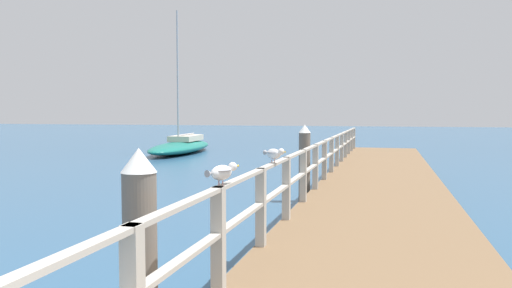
% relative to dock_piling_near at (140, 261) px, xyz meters
% --- Properties ---
extents(pier_deck, '(2.98, 24.36, 0.44)m').
position_rel_dock_piling_near_xyz_m(pier_deck, '(1.79, 8.96, -0.73)').
color(pier_deck, brown).
rests_on(pier_deck, ground_plane).
extents(pier_railing, '(0.12, 22.88, 1.01)m').
position_rel_dock_piling_near_xyz_m(pier_railing, '(0.38, 8.96, 0.12)').
color(pier_railing, '#B2ADA3').
rests_on(pier_railing, pier_deck).
extents(dock_piling_near, '(0.29, 0.29, 1.88)m').
position_rel_dock_piling_near_xyz_m(dock_piling_near, '(0.00, 0.00, 0.00)').
color(dock_piling_near, '#6B6056').
rests_on(dock_piling_near, ground_plane).
extents(dock_piling_far, '(0.29, 0.29, 1.88)m').
position_rel_dock_piling_near_xyz_m(dock_piling_far, '(0.00, 8.13, 0.00)').
color(dock_piling_far, '#6B6056').
rests_on(dock_piling_far, ground_plane).
extents(seagull_foreground, '(0.24, 0.46, 0.21)m').
position_rel_dock_piling_near_xyz_m(seagull_foreground, '(0.38, 0.94, 0.64)').
color(seagull_foreground, white).
rests_on(seagull_foreground, pier_railing).
extents(seagull_background, '(0.40, 0.34, 0.21)m').
position_rel_dock_piling_near_xyz_m(seagull_background, '(0.39, 3.17, 0.64)').
color(seagull_background, white).
rests_on(seagull_background, pier_railing).
extents(boat_2, '(2.86, 7.81, 7.51)m').
position_rel_dock_piling_near_xyz_m(boat_2, '(-8.82, 20.65, -0.58)').
color(boat_2, '#197266').
rests_on(boat_2, ground_plane).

